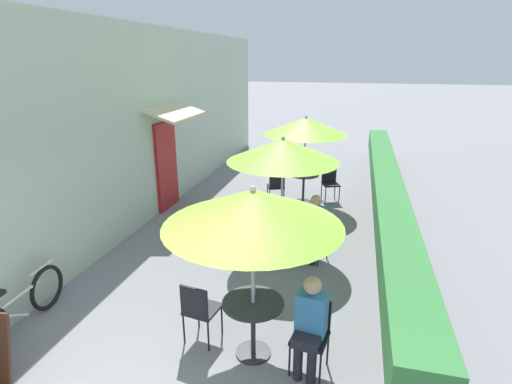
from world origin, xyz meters
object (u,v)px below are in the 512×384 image
object	(u,v)px
cafe_chair_near_right	(312,329)
patio_table_mid	(281,224)
cafe_chair_mid_right	(317,232)
patio_umbrella_near	(253,208)
cafe_chair_near_left	(199,308)
cafe_chair_far_right	(330,181)
patio_table_near	(253,317)
cafe_chair_mid_left	(249,217)
coffee_cup_far	(303,172)
coffee_cup_near	(254,291)
seated_patron_mid_right	(314,226)
seated_patron_near_right	(310,323)
patio_table_far	(304,182)
coffee_cup_mid	(273,210)
patio_umbrella_mid	(283,150)
cafe_chair_far_left	(276,185)
bicycle_leaning	(19,308)
patio_umbrella_far	(306,126)

from	to	relation	value
cafe_chair_near_right	patio_table_mid	xyz separation A→B (m)	(-0.93, 2.96, 0.01)
cafe_chair_mid_right	patio_umbrella_near	bearing A→B (deg)	102.27
cafe_chair_near_left	cafe_chair_far_right	bearing A→B (deg)	87.65
patio_table_near	cafe_chair_far_right	xyz separation A→B (m)	(0.48, 5.99, -0.01)
cafe_chair_mid_left	coffee_cup_far	world-z (taller)	cafe_chair_mid_left
coffee_cup_near	seated_patron_mid_right	distance (m)	2.50
cafe_chair_near_right	seated_patron_mid_right	world-z (taller)	seated_patron_mid_right
seated_patron_near_right	cafe_chair_mid_right	size ratio (longest dim) A/B	1.44
cafe_chair_near_right	cafe_chair_mid_left	world-z (taller)	same
cafe_chair_mid_left	seated_patron_mid_right	size ratio (longest dim) A/B	0.70
coffee_cup_near	patio_table_far	size ratio (longest dim) A/B	0.12
coffee_cup_mid	coffee_cup_far	world-z (taller)	same
patio_table_near	seated_patron_near_right	world-z (taller)	seated_patron_near_right
patio_umbrella_near	seated_patron_mid_right	bearing A→B (deg)	80.50
cafe_chair_near_right	patio_umbrella_mid	xyz separation A→B (m)	(-0.93, 2.96, 1.44)
seated_patron_mid_right	patio_table_far	distance (m)	3.10
patio_table_near	cafe_chair_mid_left	distance (m)	3.25
patio_umbrella_near	seated_patron_mid_right	xyz separation A→B (m)	(0.44, 2.62, -1.27)
cafe_chair_near_right	cafe_chair_mid_right	bearing A→B (deg)	-76.09
cafe_chair_near_right	coffee_cup_mid	bearing A→B (deg)	-60.66
patio_table_mid	seated_patron_near_right	bearing A→B (deg)	-73.51
patio_umbrella_near	cafe_chair_mid_right	xyz separation A→B (m)	(0.48, 2.72, -1.44)
patio_umbrella_near	coffee_cup_near	size ratio (longest dim) A/B	24.55
cafe_chair_far_left	cafe_chair_mid_right	bearing A→B (deg)	-85.22
patio_umbrella_near	cafe_chair_near_left	world-z (taller)	patio_umbrella_near
coffee_cup_near	cafe_chair_mid_left	bearing A→B (deg)	106.25
coffee_cup_far	patio_umbrella_near	bearing A→B (deg)	-87.98
seated_patron_near_right	patio_table_far	xyz separation A→B (m)	(-0.86, 5.81, -0.16)
patio_table_mid	bicycle_leaning	world-z (taller)	bicycle_leaning
patio_table_far	coffee_cup_far	bearing A→B (deg)	129.52
coffee_cup_mid	patio_table_near	bearing A→B (deg)	-82.58
patio_umbrella_near	cafe_chair_near_left	xyz separation A→B (m)	(-0.72, 0.04, -1.44)
cafe_chair_near_right	cafe_chair_far_left	size ratio (longest dim) A/B	1.00
patio_umbrella_far	coffee_cup_far	xyz separation A→B (m)	(-0.04, 0.05, -1.16)
seated_patron_mid_right	patio_table_far	size ratio (longest dim) A/B	1.67
cafe_chair_mid_right	patio_table_far	distance (m)	3.01
patio_umbrella_near	patio_table_mid	xyz separation A→B (m)	(-0.21, 2.92, -1.42)
patio_umbrella_mid	cafe_chair_far_right	world-z (taller)	patio_umbrella_mid
patio_umbrella_near	patio_umbrella_mid	bearing A→B (deg)	94.09
coffee_cup_near	cafe_chair_far_left	bearing A→B (deg)	98.35
cafe_chair_mid_left	patio_umbrella_mid	bearing A→B (deg)	6.11
cafe_chair_near_left	cafe_chair_far_right	world-z (taller)	same
cafe_chair_near_left	patio_umbrella_far	world-z (taller)	patio_umbrella_far
patio_table_far	coffee_cup_far	xyz separation A→B (m)	(-0.04, 0.05, 0.26)
patio_table_near	coffee_cup_far	xyz separation A→B (m)	(-0.20, 5.71, 0.26)
patio_table_mid	patio_table_far	xyz separation A→B (m)	(0.05, 2.74, 0.00)
seated_patron_near_right	cafe_chair_mid_left	world-z (taller)	seated_patron_near_right
cafe_chair_mid_left	cafe_chair_far_right	bearing A→B (deg)	86.62
patio_table_mid	cafe_chair_mid_left	bearing A→B (deg)	163.84
cafe_chair_near_left	seated_patron_mid_right	bearing A→B (deg)	74.91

